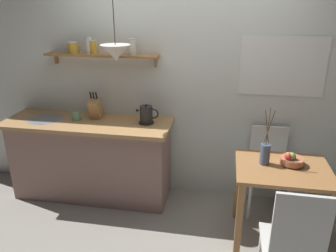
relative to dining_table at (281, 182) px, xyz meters
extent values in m
plane|color=gray|center=(-1.00, 0.12, -0.62)|extent=(14.00, 14.00, 0.00)
cube|color=silver|center=(-0.80, 0.77, 0.73)|extent=(6.80, 0.10, 2.70)
cube|color=white|center=(0.00, 0.71, 0.91)|extent=(0.84, 0.01, 0.60)
cube|color=silver|center=(0.00, 0.71, 0.91)|extent=(0.78, 0.01, 0.54)
cube|color=gray|center=(-2.00, 0.44, -0.17)|extent=(1.74, 0.52, 0.89)
cube|color=tan|center=(-2.00, 0.42, 0.29)|extent=(1.83, 0.63, 0.04)
cylinder|color=#B7BABF|center=(-2.49, 0.40, 0.30)|extent=(0.38, 0.38, 0.01)
cube|color=#9E6B3D|center=(-1.86, 0.61, 0.99)|extent=(1.23, 0.18, 0.02)
cube|color=#99754C|center=(-2.42, 0.69, 0.93)|extent=(0.02, 0.06, 0.12)
cube|color=#99754C|center=(-1.29, 0.69, 0.93)|extent=(0.02, 0.06, 0.12)
cylinder|color=gold|center=(-2.17, 0.61, 1.06)|extent=(0.11, 0.11, 0.11)
cylinder|color=silver|center=(-2.17, 0.61, 1.12)|extent=(0.11, 0.11, 0.01)
cylinder|color=beige|center=(-1.99, 0.61, 1.08)|extent=(0.07, 0.07, 0.16)
cylinder|color=silver|center=(-1.99, 0.61, 1.17)|extent=(0.07, 0.07, 0.01)
cylinder|color=gold|center=(-1.95, 0.61, 1.07)|extent=(0.08, 0.08, 0.13)
cylinder|color=silver|center=(-1.95, 0.61, 1.14)|extent=(0.08, 0.08, 0.01)
cylinder|color=beige|center=(-1.52, 0.61, 1.08)|extent=(0.08, 0.08, 0.16)
cylinder|color=silver|center=(-1.52, 0.61, 1.16)|extent=(0.08, 0.08, 0.01)
cube|color=#9E6B3D|center=(0.00, 0.00, 0.13)|extent=(0.82, 0.66, 0.03)
cube|color=#9E6B3D|center=(-0.36, -0.28, -0.25)|extent=(0.06, 0.06, 0.74)
cube|color=#9E6B3D|center=(0.36, -0.28, -0.25)|extent=(0.06, 0.06, 0.74)
cube|color=#9E6B3D|center=(-0.36, 0.28, -0.25)|extent=(0.06, 0.06, 0.74)
cube|color=#9E6B3D|center=(0.36, 0.28, -0.25)|extent=(0.06, 0.06, 0.74)
cube|color=silver|center=(0.00, -0.61, -0.18)|extent=(0.43, 0.44, 0.03)
cube|color=silver|center=(0.00, -0.81, 0.11)|extent=(0.37, 0.03, 0.55)
cylinder|color=silver|center=(-0.18, -0.42, -0.41)|extent=(0.03, 0.03, 0.43)
cube|color=white|center=(-0.05, 0.46, -0.18)|extent=(0.45, 0.42, 0.03)
cube|color=white|center=(-0.05, 0.65, 0.06)|extent=(0.39, 0.04, 0.46)
cylinder|color=white|center=(-0.23, 0.28, -0.41)|extent=(0.03, 0.03, 0.42)
cylinder|color=white|center=(0.15, 0.29, -0.41)|extent=(0.03, 0.03, 0.42)
cylinder|color=white|center=(-0.24, 0.62, -0.41)|extent=(0.03, 0.03, 0.42)
cylinder|color=white|center=(0.14, 0.64, -0.41)|extent=(0.03, 0.03, 0.42)
cylinder|color=#BC704C|center=(0.08, 0.07, 0.16)|extent=(0.09, 0.09, 0.01)
cylinder|color=#BC704C|center=(0.08, 0.07, 0.19)|extent=(0.21, 0.21, 0.05)
ellipsoid|color=yellow|center=(0.05, 0.07, 0.24)|extent=(0.08, 0.12, 0.04)
sphere|color=red|center=(0.04, 0.04, 0.24)|extent=(0.07, 0.07, 0.07)
sphere|color=#8EA84C|center=(0.07, 0.05, 0.24)|extent=(0.07, 0.07, 0.07)
cylinder|color=#475675|center=(-0.16, 0.05, 0.25)|extent=(0.09, 0.09, 0.19)
cylinder|color=brown|center=(-0.17, 0.05, 0.50)|extent=(0.07, 0.03, 0.32)
cylinder|color=brown|center=(-0.16, 0.06, 0.51)|extent=(0.01, 0.03, 0.33)
cylinder|color=brown|center=(-0.15, 0.06, 0.50)|extent=(0.08, 0.02, 0.31)
cylinder|color=black|center=(-1.35, 0.47, 0.32)|extent=(0.16, 0.16, 0.02)
cylinder|color=#232326|center=(-1.35, 0.47, 0.41)|extent=(0.14, 0.14, 0.17)
sphere|color=black|center=(-1.35, 0.47, 0.51)|extent=(0.02, 0.02, 0.02)
cone|color=#232326|center=(-1.44, 0.47, 0.45)|extent=(0.04, 0.04, 0.04)
torus|color=black|center=(-1.28, 0.47, 0.42)|extent=(0.11, 0.02, 0.11)
cube|color=tan|center=(-1.94, 0.52, 0.43)|extent=(0.11, 0.19, 0.24)
cylinder|color=black|center=(-1.97, 0.49, 0.58)|extent=(0.02, 0.04, 0.08)
cylinder|color=black|center=(-1.94, 0.49, 0.58)|extent=(0.02, 0.04, 0.08)
cylinder|color=black|center=(-1.91, 0.49, 0.58)|extent=(0.02, 0.04, 0.08)
cylinder|color=slate|center=(-2.13, 0.43, 0.35)|extent=(0.09, 0.09, 0.09)
torus|color=slate|center=(-2.08, 0.43, 0.36)|extent=(0.06, 0.01, 0.06)
cylinder|color=black|center=(-1.62, 0.37, 1.36)|extent=(0.01, 0.01, 0.46)
cone|color=silver|center=(-1.62, 0.37, 1.06)|extent=(0.30, 0.30, 0.15)
sphere|color=white|center=(-1.62, 0.37, 1.01)|extent=(0.04, 0.04, 0.04)
camera|label=1|loc=(-0.56, -2.72, 1.54)|focal=35.12mm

